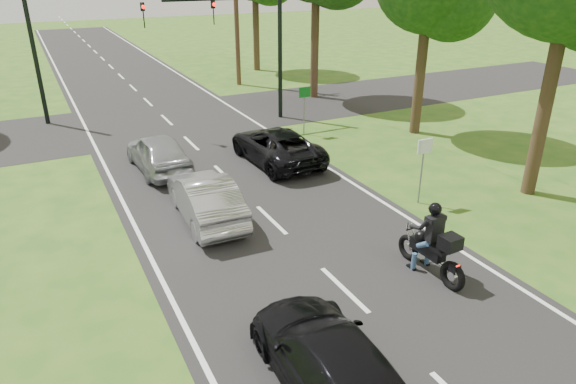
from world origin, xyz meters
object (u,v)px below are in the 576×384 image
object	(u,v)px
traffic_signal	(243,33)
sign_green	(305,99)
dark_car_behind	(331,362)
sign_white	(424,155)
silver_suv	(158,152)
motorcycle_rider	(433,247)
dark_suv	(276,145)
silver_sedan	(206,198)

from	to	relation	value
traffic_signal	sign_green	size ratio (longest dim) A/B	3.00
dark_car_behind	sign_white	world-z (taller)	sign_white
silver_suv	motorcycle_rider	bearing A→B (deg)	110.28
dark_suv	traffic_signal	distance (m)	6.69
sign_white	sign_green	world-z (taller)	same
silver_sedan	motorcycle_rider	bearing A→B (deg)	128.58
silver_suv	dark_car_behind	bearing A→B (deg)	87.61
silver_sedan	dark_car_behind	size ratio (longest dim) A/B	0.94
dark_car_behind	sign_white	xyz separation A→B (m)	(6.60, 5.48, 0.95)
silver_sedan	sign_white	xyz separation A→B (m)	(6.38, -1.96, 0.91)
silver_sedan	sign_green	world-z (taller)	sign_green
motorcycle_rider	silver_suv	size ratio (longest dim) A/B	0.55
motorcycle_rider	traffic_signal	xyz separation A→B (m)	(1.11, 14.39, 3.38)
dark_suv	dark_car_behind	bearing A→B (deg)	67.17
dark_car_behind	silver_suv	bearing A→B (deg)	-86.92
silver_sedan	dark_car_behind	world-z (taller)	silver_sedan
motorcycle_rider	dark_car_behind	world-z (taller)	motorcycle_rider
motorcycle_rider	sign_white	size ratio (longest dim) A/B	1.05
sign_white	silver_sedan	bearing A→B (deg)	162.89
traffic_signal	sign_green	bearing A→B (deg)	-62.62
dark_car_behind	sign_green	bearing A→B (deg)	-113.90
motorcycle_rider	silver_sedan	world-z (taller)	motorcycle_rider
silver_sedan	sign_green	xyz separation A→B (m)	(6.58, 6.04, 0.91)
silver_sedan	traffic_signal	world-z (taller)	traffic_signal
silver_sedan	dark_car_behind	xyz separation A→B (m)	(-0.23, -7.44, -0.04)
motorcycle_rider	traffic_signal	size ratio (longest dim) A/B	0.35
dark_suv	silver_sedan	size ratio (longest dim) A/B	1.14
silver_sedan	sign_white	distance (m)	6.73
silver_sedan	silver_suv	distance (m)	4.58
silver_suv	silver_sedan	bearing A→B (deg)	90.77
sign_green	traffic_signal	bearing A→B (deg)	117.38
dark_suv	traffic_signal	world-z (taller)	traffic_signal
sign_white	sign_green	distance (m)	8.00
silver_sedan	sign_green	distance (m)	8.97
silver_suv	sign_green	size ratio (longest dim) A/B	1.90
motorcycle_rider	sign_white	bearing A→B (deg)	51.56
silver_sedan	dark_suv	bearing A→B (deg)	-136.61
dark_suv	dark_car_behind	distance (m)	11.65
silver_sedan	dark_car_behind	distance (m)	7.45
motorcycle_rider	dark_suv	bearing A→B (deg)	87.54
sign_green	dark_suv	bearing A→B (deg)	-135.32
dark_car_behind	motorcycle_rider	bearing A→B (deg)	-150.09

